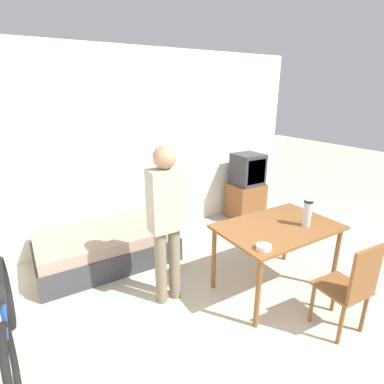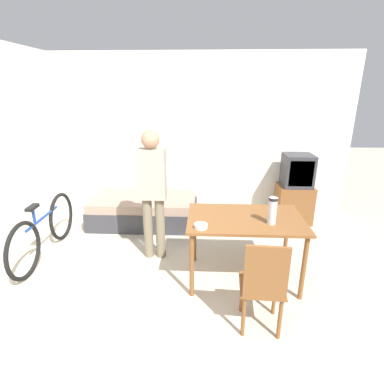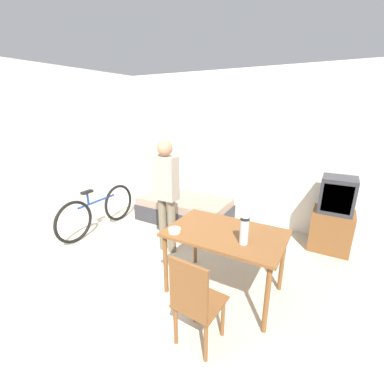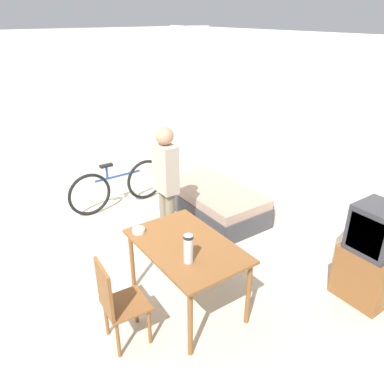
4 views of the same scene
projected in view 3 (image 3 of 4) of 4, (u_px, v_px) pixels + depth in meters
ground_plane at (88, 346)px, 2.35m from camera, size 20.00×20.00×0.00m
wall_back at (231, 149)px, 4.72m from camera, size 5.48×0.06×2.70m
wall_left at (70, 152)px, 4.38m from camera, size 0.06×4.35×2.70m
daybed at (184, 209)px, 4.92m from camera, size 1.71×0.92×0.45m
tv at (333, 217)px, 3.80m from camera, size 0.56×0.46×1.14m
dining_table at (225, 239)px, 2.86m from camera, size 1.27×0.82×0.77m
wooden_chair at (194, 300)px, 2.19m from camera, size 0.42×0.42×0.93m
bicycle at (98, 211)px, 4.49m from camera, size 0.09×1.69×0.78m
person_standing at (166, 189)px, 3.65m from camera, size 0.34×0.22×1.67m
thermos_flask at (244, 229)px, 2.54m from camera, size 0.09×0.09×0.29m
mate_bowl at (175, 230)px, 2.82m from camera, size 0.14×0.14×0.05m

